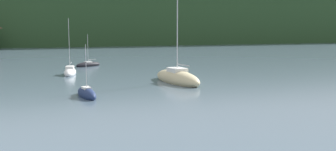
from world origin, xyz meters
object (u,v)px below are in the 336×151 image
sailboat_mid_1 (177,78)px  sailboat_far_4 (70,72)px  sailboat_far_0 (88,65)px  sailboat_mid_7 (87,94)px  mooring_buoy_mid (173,72)px

sailboat_mid_1 → sailboat_far_4: (-9.85, 10.33, -0.14)m
sailboat_far_0 → sailboat_mid_7: 25.38m
sailboat_mid_7 → sailboat_far_4: bearing=-8.4°
sailboat_far_0 → sailboat_far_4: 9.95m
sailboat_far_0 → mooring_buoy_mid: (9.21, -10.76, -0.23)m
sailboat_far_4 → sailboat_mid_1: bearing=55.7°
sailboat_mid_1 → sailboat_mid_7: size_ratio=2.15×
mooring_buoy_mid → sailboat_mid_7: bearing=-131.4°
sailboat_far_0 → sailboat_mid_1: 20.72m
sailboat_mid_1 → mooring_buoy_mid: (2.75, 8.92, -0.45)m
sailboat_far_4 → sailboat_far_0: bearing=172.1°
mooring_buoy_mid → sailboat_far_0: bearing=130.5°
sailboat_mid_1 → mooring_buoy_mid: size_ratio=25.84×
sailboat_mid_7 → mooring_buoy_mid: size_ratio=12.00×
sailboat_mid_1 → mooring_buoy_mid: sailboat_mid_1 is taller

